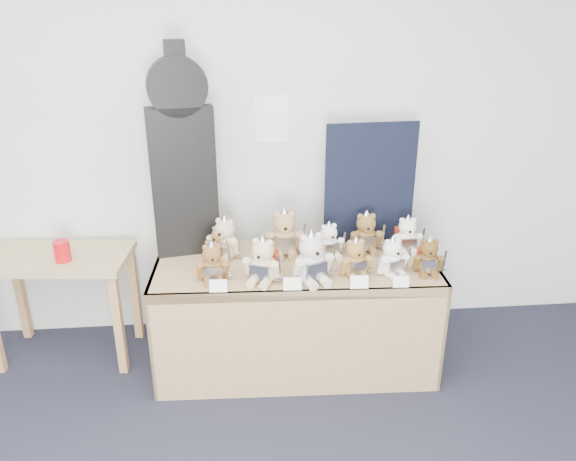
{
  "coord_description": "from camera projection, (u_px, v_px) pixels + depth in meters",
  "views": [
    {
      "loc": [
        0.41,
        -1.0,
        2.15
      ],
      "look_at": [
        0.68,
        1.87,
        0.95
      ],
      "focal_mm": 35.0,
      "sensor_mm": 36.0,
      "label": 1
    }
  ],
  "objects": [
    {
      "name": "room_shell",
      "position": [
        272.0,
        119.0,
        3.5
      ],
      "size": [
        6.0,
        6.0,
        6.0
      ],
      "color": "white",
      "rests_on": "floor"
    },
    {
      "name": "display_table",
      "position": [
        296.0,
        291.0,
        3.31
      ],
      "size": [
        1.69,
        0.76,
        0.69
      ],
      "rotation": [
        0.0,
        0.0,
        -0.04
      ],
      "color": "olive",
      "rests_on": "floor"
    },
    {
      "name": "side_table",
      "position": [
        61.0,
        273.0,
        3.45
      ],
      "size": [
        0.88,
        0.55,
        0.7
      ],
      "rotation": [
        0.0,
        0.0,
        -0.1
      ],
      "color": "#9C8B54",
      "rests_on": "floor"
    },
    {
      "name": "guitar_case",
      "position": [
        182.0,
        156.0,
        3.23
      ],
      "size": [
        0.39,
        0.18,
        1.25
      ],
      "rotation": [
        0.0,
        0.0,
        0.17
      ],
      "color": "black",
      "rests_on": "display_table"
    },
    {
      "name": "navy_board",
      "position": [
        370.0,
        184.0,
        3.48
      ],
      "size": [
        0.57,
        0.06,
        0.77
      ],
      "primitive_type": "cube",
      "rotation": [
        0.0,
        0.0,
        0.07
      ],
      "color": "black",
      "rests_on": "display_table"
    },
    {
      "name": "red_cup",
      "position": [
        62.0,
        251.0,
        3.3
      ],
      "size": [
        0.09,
        0.09,
        0.13
      ],
      "primitive_type": "cylinder",
      "color": "red",
      "rests_on": "side_table"
    },
    {
      "name": "teddy_front_far_left",
      "position": [
        213.0,
        264.0,
        3.08
      ],
      "size": [
        0.2,
        0.17,
        0.25
      ],
      "rotation": [
        0.0,
        0.0,
        0.08
      ],
      "color": "brown",
      "rests_on": "display_table"
    },
    {
      "name": "teddy_front_left",
      "position": [
        263.0,
        262.0,
        3.07
      ],
      "size": [
        0.23,
        0.23,
        0.29
      ],
      "rotation": [
        0.0,
        0.0,
        -0.39
      ],
      "color": "beige",
      "rests_on": "display_table"
    },
    {
      "name": "teddy_front_centre",
      "position": [
        312.0,
        260.0,
        3.07
      ],
      "size": [
        0.27,
        0.25,
        0.32
      ],
      "rotation": [
        0.0,
        0.0,
        0.32
      ],
      "color": "beige",
      "rests_on": "display_table"
    },
    {
      "name": "teddy_front_right",
      "position": [
        355.0,
        259.0,
        3.14
      ],
      "size": [
        0.21,
        0.18,
        0.25
      ],
      "rotation": [
        0.0,
        0.0,
        0.15
      ],
      "color": "olive",
      "rests_on": "display_table"
    },
    {
      "name": "teddy_front_far_right",
      "position": [
        392.0,
        258.0,
        3.15
      ],
      "size": [
        0.21,
        0.19,
        0.25
      ],
      "rotation": [
        0.0,
        0.0,
        0.3
      ],
      "color": "white",
      "rests_on": "display_table"
    },
    {
      "name": "teddy_front_end",
      "position": [
        428.0,
        258.0,
        3.17
      ],
      "size": [
        0.19,
        0.17,
        0.24
      ],
      "rotation": [
        0.0,
        0.0,
        -0.16
      ],
      "color": "brown",
      "rests_on": "display_table"
    },
    {
      "name": "teddy_back_left",
      "position": [
        225.0,
        240.0,
        3.36
      ],
      "size": [
        0.22,
        0.23,
        0.28
      ],
      "rotation": [
        0.0,
        0.0,
        -0.46
      ],
      "color": "#CAB993",
      "rests_on": "display_table"
    },
    {
      "name": "teddy_back_centre_left",
      "position": [
        285.0,
        235.0,
        3.39
      ],
      "size": [
        0.26,
        0.21,
        0.32
      ],
      "rotation": [
        0.0,
        0.0,
        -0.01
      ],
      "color": "tan",
      "rests_on": "display_table"
    },
    {
      "name": "teddy_back_centre_right",
      "position": [
        329.0,
        242.0,
        3.37
      ],
      "size": [
        0.2,
        0.18,
        0.24
      ],
      "rotation": [
        0.0,
        0.0,
        0.29
      ],
      "color": "white",
      "rests_on": "display_table"
    },
    {
      "name": "teddy_back_right",
      "position": [
        366.0,
        234.0,
        3.44
      ],
      "size": [
        0.23,
        0.18,
        0.28
      ],
      "rotation": [
        0.0,
        0.0,
        -0.01
      ],
      "color": "brown",
      "rests_on": "display_table"
    },
    {
      "name": "teddy_back_end",
      "position": [
        407.0,
        236.0,
        3.44
      ],
      "size": [
        0.2,
        0.17,
        0.25
      ],
      "rotation": [
        0.0,
        0.0,
        -0.01
      ],
      "color": "white",
      "rests_on": "display_table"
    },
    {
      "name": "teddy_back_far_left",
      "position": [
        219.0,
        244.0,
        3.35
      ],
      "size": [
        0.18,
        0.18,
        0.23
      ],
      "rotation": [
        0.0,
        0.0,
        -0.61
      ],
      "color": "olive",
      "rests_on": "display_table"
    },
    {
      "name": "entry_card_a",
      "position": [
        218.0,
        286.0,
        2.98
      ],
      "size": [
        0.1,
        0.02,
        0.07
      ],
      "primitive_type": "cube",
      "rotation": [
        -0.24,
        0.0,
        -0.04
      ],
      "color": "white",
      "rests_on": "display_table"
    },
    {
      "name": "entry_card_b",
      "position": [
        292.0,
        284.0,
        3.0
      ],
      "size": [
        0.1,
        0.02,
        0.07
      ],
      "primitive_type": "cube",
      "rotation": [
        -0.24,
        0.0,
        -0.04
      ],
      "color": "white",
      "rests_on": "display_table"
    },
    {
      "name": "entry_card_c",
      "position": [
        359.0,
        282.0,
        3.02
      ],
      "size": [
        0.1,
        0.03,
        0.07
      ],
      "primitive_type": "cube",
      "rotation": [
        -0.24,
        0.0,
        -0.04
      ],
      "color": "white",
      "rests_on": "display_table"
    },
    {
      "name": "entry_card_d",
      "position": [
        401.0,
        282.0,
        3.03
      ],
      "size": [
        0.09,
        0.02,
        0.06
      ],
      "primitive_type": "cube",
      "rotation": [
        -0.24,
        0.0,
        -0.04
      ],
      "color": "white",
      "rests_on": "display_table"
    }
  ]
}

